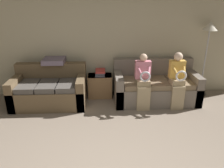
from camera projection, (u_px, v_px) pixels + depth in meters
name	position (u px, v px, depth m)	size (l,w,h in m)	color
wall_back	(105.00, 40.00, 4.95)	(7.39, 0.06, 2.55)	#BCB293
couch_main	(155.00, 86.00, 4.90)	(1.81, 0.93, 0.89)	#70665B
couch_side	(50.00, 90.00, 4.71)	(1.53, 0.88, 0.83)	brown
child_left_seated	(143.00, 80.00, 4.41)	(0.32, 0.37, 1.14)	tan
child_right_seated	(177.00, 78.00, 4.43)	(0.31, 0.38, 1.16)	tan
side_shelf	(100.00, 85.00, 5.07)	(0.56, 0.40, 0.52)	olive
book_stack	(100.00, 73.00, 4.96)	(0.22, 0.33, 0.12)	#4C4C56
floor_lamp	(209.00, 34.00, 4.74)	(0.32, 0.32, 1.70)	#2D2B28
throw_pillow	(54.00, 61.00, 4.78)	(0.46, 0.46, 0.10)	slate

